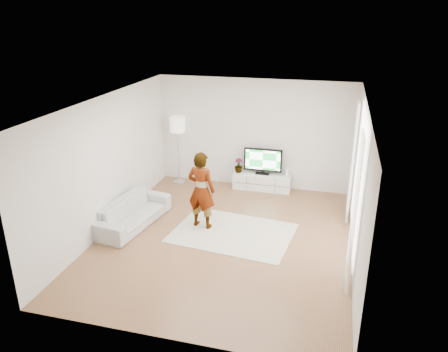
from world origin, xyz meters
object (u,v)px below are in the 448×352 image
(rug, at_px, (233,233))
(floor_lamp, at_px, (177,127))
(player, at_px, (201,190))
(television, at_px, (263,160))
(media_console, at_px, (262,182))
(sofa, at_px, (132,212))

(rug, bearing_deg, floor_lamp, 130.44)
(player, relative_size, floor_lamp, 0.93)
(television, xyz_separation_m, rug, (-0.18, -2.52, -0.78))
(media_console, xyz_separation_m, sofa, (-2.35, -2.66, 0.08))
(player, bearing_deg, television, -101.35)
(media_console, bearing_deg, player, -110.54)
(sofa, bearing_deg, television, -32.71)
(floor_lamp, bearing_deg, rug, -49.56)
(rug, relative_size, floor_lamp, 1.35)
(floor_lamp, bearing_deg, media_console, 1.66)
(television, distance_m, player, 2.55)
(media_console, xyz_separation_m, player, (-0.89, -2.36, 0.64))
(rug, xyz_separation_m, floor_lamp, (-2.07, 2.43, 1.51))
(media_console, height_order, sofa, sofa)
(media_console, height_order, player, player)
(television, bearing_deg, floor_lamp, -177.64)
(rug, height_order, player, player)
(player, bearing_deg, media_console, -101.56)
(player, bearing_deg, sofa, 20.61)
(rug, distance_m, floor_lamp, 3.53)
(television, distance_m, floor_lamp, 2.36)
(media_console, bearing_deg, rug, -94.02)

